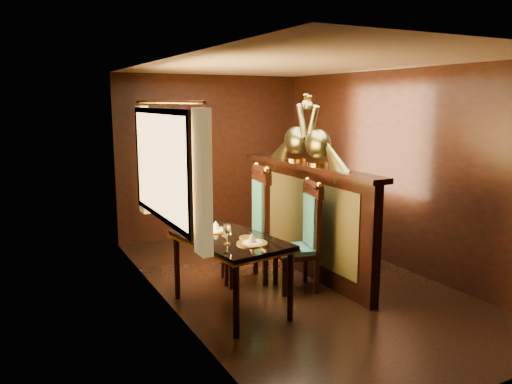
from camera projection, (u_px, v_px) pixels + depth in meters
The scene contains 8 objects.
ground at pixel (295, 284), 5.84m from camera, with size 5.00×5.00×0.00m, color black.
room_shell at pixel (290, 149), 5.53m from camera, with size 3.04×5.04×2.52m.
partition at pixel (306, 216), 6.12m from camera, with size 0.26×2.70×1.36m.
dining_table at pixel (230, 245), 5.02m from camera, with size 0.96×1.38×0.95m.
chair_left at pixel (306, 233), 5.58m from camera, with size 0.54×0.56×1.25m.
chair_right at pixel (254, 221), 5.82m from camera, with size 0.58×0.60×1.39m.
peacock_left at pixel (318, 131), 5.73m from camera, with size 0.26×0.68×0.81m, color #1A4E37, non-canonical shape.
peacock_right at pixel (296, 128), 6.14m from camera, with size 0.26×0.70×0.83m, color #1A4E37, non-canonical shape.
Camera 1 is at (-2.97, -4.71, 2.11)m, focal length 35.00 mm.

